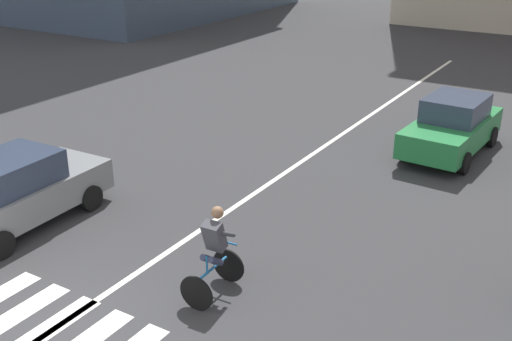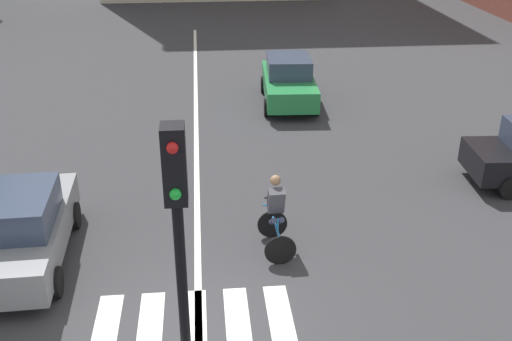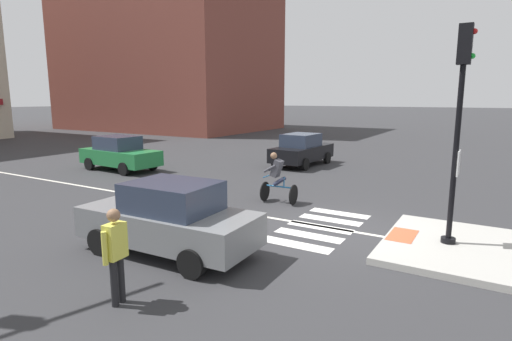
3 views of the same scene
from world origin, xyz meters
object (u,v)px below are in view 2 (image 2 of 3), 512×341
at_px(car_green_eastbound_far, 289,81).
at_px(cyclist, 276,213).
at_px(car_grey_westbound_near, 20,228).
at_px(signal_pole, 182,289).

xyz_separation_m(car_green_eastbound_far, cyclist, (-1.62, -9.38, 0.06)).
distance_m(car_green_eastbound_far, car_grey_westbound_near, 11.63).
bearing_deg(car_grey_westbound_near, signal_pole, -57.14).
height_order(car_green_eastbound_far, car_grey_westbound_near, same).
bearing_deg(car_grey_westbound_near, car_green_eastbound_far, 54.03).
distance_m(signal_pole, cyclist, 6.07).
bearing_deg(car_grey_westbound_near, cyclist, 0.29).
height_order(signal_pole, car_grey_westbound_near, signal_pole).
bearing_deg(car_green_eastbound_far, signal_pole, -102.84).
relative_size(car_green_eastbound_far, car_grey_westbound_near, 1.01).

